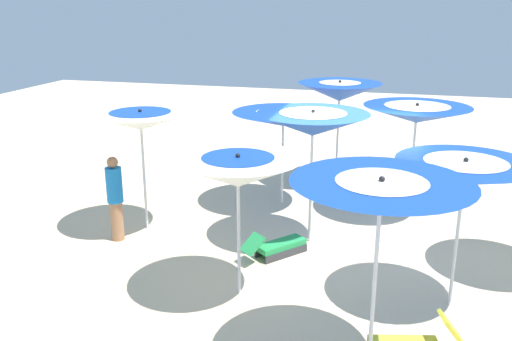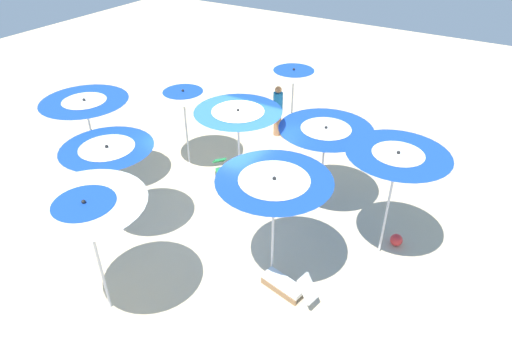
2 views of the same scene
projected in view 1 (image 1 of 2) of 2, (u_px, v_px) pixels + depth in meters
name	position (u px, v px, depth m)	size (l,w,h in m)	color
ground	(342.00, 245.00, 10.30)	(36.35, 36.35, 0.04)	beige
beach_umbrella_1	(417.00, 114.00, 11.13)	(2.16, 2.16, 2.39)	silver
beach_umbrella_2	(340.00, 92.00, 13.11)	(2.00, 2.00, 2.56)	silver
beach_umbrella_3	(465.00, 173.00, 7.68)	(1.93, 1.93, 2.28)	silver
beach_umbrella_4	(313.00, 124.00, 9.75)	(2.02, 2.02, 2.53)	silver
beach_umbrella_5	(283.00, 119.00, 11.72)	(2.18, 2.18, 2.16)	silver
beach_umbrella_6	(381.00, 194.00, 6.17)	(2.09, 2.09, 2.49)	silver
beach_umbrella_7	(238.00, 171.00, 7.98)	(1.90, 1.90, 2.26)	silver
beach_umbrella_8	(141.00, 121.00, 10.35)	(1.93, 1.93, 2.43)	silver
lounger_0	(277.00, 246.00, 9.76)	(1.19, 1.06, 0.51)	#333338
lounger_2	(424.00, 197.00, 12.12)	(1.23, 0.55, 0.70)	olive
beachgoer_0	(115.00, 197.00, 10.24)	(0.30, 0.30, 1.64)	#A3704C
beach_ball	(321.00, 173.00, 14.07)	(0.27, 0.27, 0.27)	red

